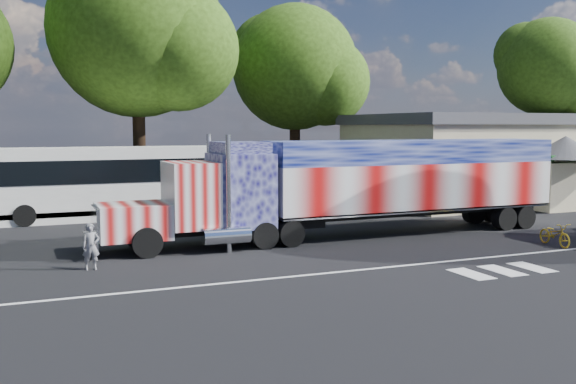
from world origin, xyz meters
name	(u,v)px	position (x,y,z in m)	size (l,w,h in m)	color
ground	(320,253)	(0.00, 0.00, 0.00)	(100.00, 100.00, 0.00)	black
lane_markings	(421,270)	(1.71, -3.77, 0.01)	(30.00, 2.67, 0.01)	silver
semi_truck	(361,184)	(3.07, 2.54, 2.17)	(19.74, 3.12, 4.21)	black
coach_bus	(121,181)	(-5.21, 11.84, 1.81)	(11.99, 2.79, 3.49)	silver
hall_building	(532,157)	(19.92, 10.86, 2.62)	(22.40, 12.80, 5.20)	beige
woman	(91,247)	(-7.84, 0.33, 0.74)	(0.54, 0.35, 1.48)	slate
bicycle	(555,234)	(8.74, -2.23, 0.44)	(0.59, 1.69, 0.89)	gold
tree_ne_a	(297,68)	(7.30, 18.86, 8.31)	(8.65, 8.24, 12.49)	black
tree_far_ne	(549,68)	(26.40, 16.29, 8.77)	(7.53, 7.17, 12.43)	black
tree_n_mid	(140,31)	(-3.39, 16.12, 9.74)	(10.11, 9.63, 14.62)	black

